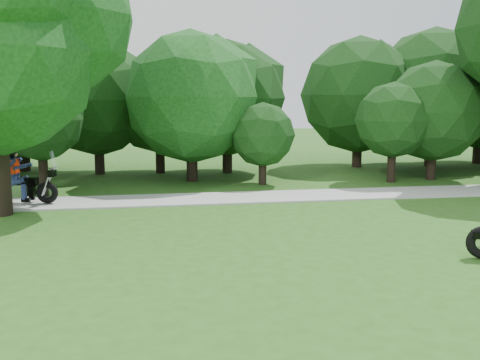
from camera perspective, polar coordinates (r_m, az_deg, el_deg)
name	(u,v)px	position (r m, az deg, el deg)	size (l,w,h in m)	color
ground	(411,260)	(12.92, 17.78, -8.12)	(100.00, 100.00, 0.00)	#2B5418
walkway	(309,195)	(20.15, 7.41, -1.65)	(60.00, 2.20, 0.06)	#A3A39E
tree_line	(281,97)	(26.71, 4.41, 8.83)	(39.34, 12.17, 7.73)	black
touring_motorcycle	(18,184)	(19.78, -22.61, -0.38)	(2.44, 1.03, 1.87)	black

